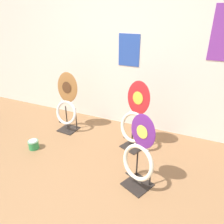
# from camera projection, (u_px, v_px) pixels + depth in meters

# --- Properties ---
(ground_plane) EXTENTS (14.00, 14.00, 0.00)m
(ground_plane) POSITION_uv_depth(u_px,v_px,m) (45.00, 220.00, 2.06)
(ground_plane) COLOR #8E6642
(wall_back) EXTENTS (8.00, 0.07, 2.60)m
(wall_back) POSITION_uv_depth(u_px,v_px,m) (127.00, 44.00, 3.22)
(wall_back) COLOR silver
(wall_back) RESTS_ON ground_plane
(toilet_seat_display_crimson_swirl) EXTENTS (0.46, 0.37, 0.96)m
(toilet_seat_display_crimson_swirl) POSITION_uv_depth(u_px,v_px,m) (134.00, 121.00, 2.94)
(toilet_seat_display_crimson_swirl) COLOR black
(toilet_seat_display_crimson_swirl) RESTS_ON ground_plane
(toilet_seat_display_woodgrain) EXTENTS (0.39, 0.30, 0.93)m
(toilet_seat_display_woodgrain) POSITION_uv_depth(u_px,v_px,m) (67.00, 104.00, 3.37)
(toilet_seat_display_woodgrain) COLOR black
(toilet_seat_display_woodgrain) RESTS_ON ground_plane
(toilet_seat_display_purple_note) EXTENTS (0.42, 0.37, 0.87)m
(toilet_seat_display_purple_note) POSITION_uv_depth(u_px,v_px,m) (139.00, 157.00, 2.28)
(toilet_seat_display_purple_note) COLOR black
(toilet_seat_display_purple_note) RESTS_ON ground_plane
(paint_can) EXTENTS (0.15, 0.15, 0.13)m
(paint_can) POSITION_uv_depth(u_px,v_px,m) (33.00, 144.00, 3.05)
(paint_can) COLOR #2D8E4C
(paint_can) RESTS_ON ground_plane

